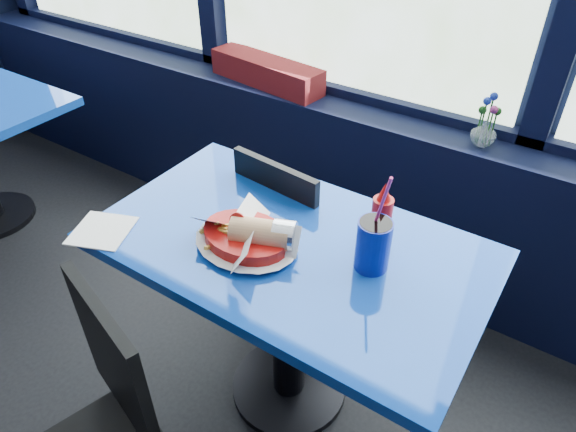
% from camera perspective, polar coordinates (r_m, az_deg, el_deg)
% --- Properties ---
extents(window_sill, '(5.00, 0.26, 0.80)m').
position_cam_1_polar(window_sill, '(2.51, 5.37, 4.08)').
color(window_sill, black).
rests_on(window_sill, ground).
extents(near_table, '(1.20, 0.70, 0.75)m').
position_cam_1_polar(near_table, '(1.69, 0.12, -7.64)').
color(near_table, black).
rests_on(near_table, ground).
extents(chair_near_back, '(0.42, 0.42, 0.85)m').
position_cam_1_polar(chair_near_back, '(2.04, 0.16, -1.50)').
color(chair_near_back, black).
rests_on(chair_near_back, ground).
extents(planter_box, '(0.60, 0.23, 0.12)m').
position_cam_1_polar(planter_box, '(2.47, -2.41, 15.72)').
color(planter_box, maroon).
rests_on(planter_box, window_sill).
extents(flower_vase, '(0.12, 0.12, 0.20)m').
position_cam_1_polar(flower_vase, '(2.08, 21.00, 8.93)').
color(flower_vase, silver).
rests_on(flower_vase, window_sill).
extents(food_basket, '(0.31, 0.30, 0.11)m').
position_cam_1_polar(food_basket, '(1.54, -4.49, -2.23)').
color(food_basket, '#AB0E0B').
rests_on(food_basket, near_table).
extents(ketchup_bottle, '(0.06, 0.06, 0.23)m').
position_cam_1_polar(ketchup_bottle, '(1.52, 10.29, -0.38)').
color(ketchup_bottle, '#AB0E0B').
rests_on(ketchup_bottle, near_table).
extents(soda_cup, '(0.10, 0.10, 0.33)m').
position_cam_1_polar(soda_cup, '(1.45, 9.46, -3.08)').
color(soda_cup, '#0D1A91').
rests_on(soda_cup, near_table).
extents(napkin, '(0.22, 0.22, 0.00)m').
position_cam_1_polar(napkin, '(1.71, -19.96, -1.53)').
color(napkin, white).
rests_on(napkin, near_table).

